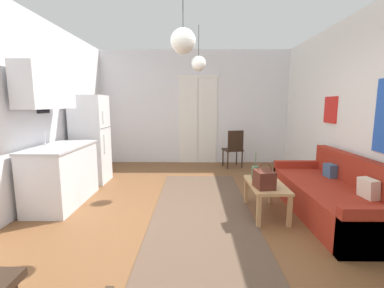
% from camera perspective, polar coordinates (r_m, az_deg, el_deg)
% --- Properties ---
extents(ground_plane, '(5.35, 7.68, 0.10)m').
position_cam_1_polar(ground_plane, '(3.65, 0.48, -16.87)').
color(ground_plane, brown).
extents(wall_back, '(4.95, 0.13, 2.85)m').
position_cam_1_polar(wall_back, '(6.88, 0.54, 7.76)').
color(wall_back, silver).
rests_on(wall_back, ground_plane).
extents(area_rug, '(1.37, 3.46, 0.01)m').
position_cam_1_polar(area_rug, '(4.00, 2.16, -13.66)').
color(area_rug, brown).
rests_on(area_rug, ground_plane).
extents(couch, '(0.89, 2.20, 0.81)m').
position_cam_1_polar(couch, '(4.19, 28.46, -9.97)').
color(couch, maroon).
rests_on(couch, ground_plane).
extents(coffee_table, '(0.46, 0.88, 0.44)m').
position_cam_1_polar(coffee_table, '(3.84, 15.63, -9.08)').
color(coffee_table, tan).
rests_on(coffee_table, ground_plane).
extents(bamboo_vase, '(0.11, 0.11, 0.39)m').
position_cam_1_polar(bamboo_vase, '(4.02, 13.44, -5.91)').
color(bamboo_vase, '#47704C').
rests_on(bamboo_vase, coffee_table).
extents(handbag, '(0.26, 0.30, 0.33)m').
position_cam_1_polar(handbag, '(3.59, 15.24, -7.30)').
color(handbag, '#512319').
rests_on(handbag, coffee_table).
extents(refrigerator, '(0.62, 0.61, 1.68)m').
position_cam_1_polar(refrigerator, '(5.49, -20.92, 0.95)').
color(refrigerator, white).
rests_on(refrigerator, ground_plane).
extents(kitchen_counter, '(0.63, 1.32, 2.07)m').
position_cam_1_polar(kitchen_counter, '(4.47, -26.76, -1.87)').
color(kitchen_counter, silver).
rests_on(kitchen_counter, ground_plane).
extents(accent_chair, '(0.50, 0.49, 0.91)m').
position_cam_1_polar(accent_chair, '(6.40, 8.95, -0.69)').
color(accent_chair, black).
rests_on(accent_chair, ground_plane).
extents(pendant_lamp_near, '(0.27, 0.27, 0.80)m').
position_cam_1_polar(pendant_lamp_near, '(3.08, -1.92, 21.22)').
color(pendant_lamp_near, black).
extents(pendant_lamp_far, '(0.26, 0.26, 0.77)m').
position_cam_1_polar(pendant_lamp_far, '(4.81, 1.44, 16.89)').
color(pendant_lamp_far, black).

